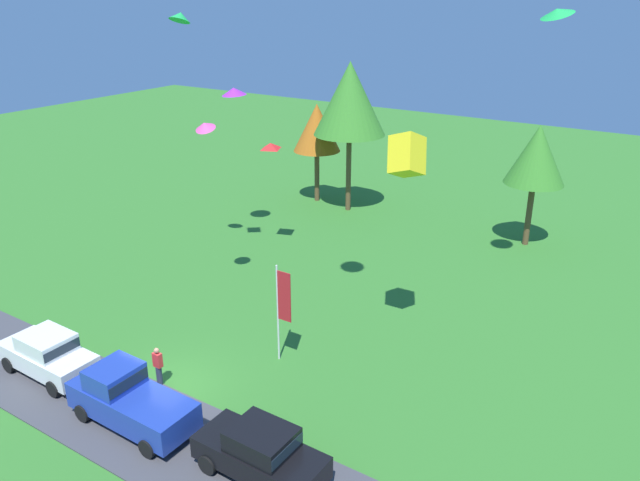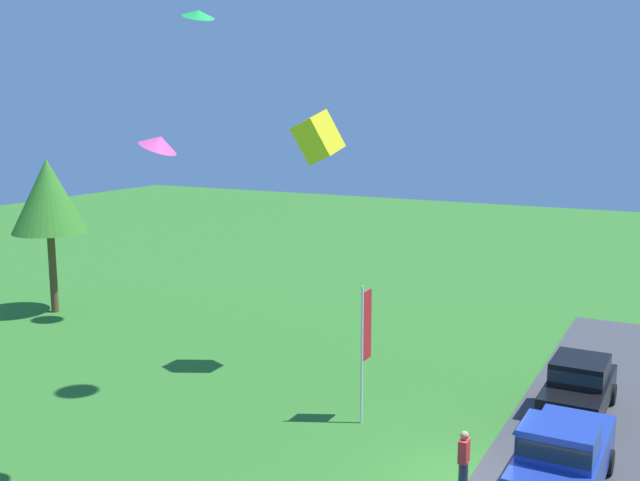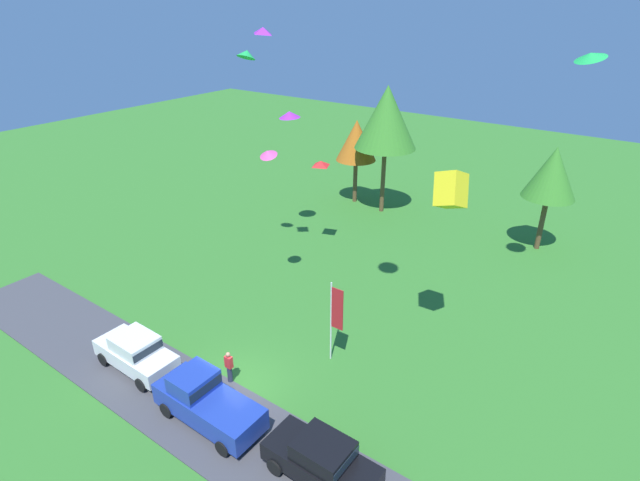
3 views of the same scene
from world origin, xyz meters
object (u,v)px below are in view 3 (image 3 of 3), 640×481
at_px(kite_delta_near_flag, 289,115).
at_px(person_beside_suv, 229,367).
at_px(tree_left_of_center, 387,118).
at_px(kite_delta_low_drifter, 246,54).
at_px(kite_diamond_mid_center, 263,31).
at_px(car_sedan_mid_row, 136,351).
at_px(tree_lone_near, 552,173).
at_px(kite_box_topmost, 451,190).
at_px(kite_delta_high_left, 268,153).
at_px(kite_delta_high_right, 591,56).
at_px(car_sedan_far_end, 322,459).
at_px(flag_banner, 335,313).
at_px(tree_far_left, 356,141).
at_px(car_pickup_by_flagpole, 205,400).
at_px(kite_diamond_trailing_tail, 321,163).

bearing_deg(kite_delta_near_flag, person_beside_suv, -62.44).
bearing_deg(tree_left_of_center, kite_delta_low_drifter, -96.81).
bearing_deg(kite_diamond_mid_center, car_sedan_mid_row, -90.06).
height_order(person_beside_suv, kite_diamond_mid_center, kite_diamond_mid_center).
bearing_deg(tree_lone_near, person_beside_suv, -109.38).
bearing_deg(tree_left_of_center, kite_box_topmost, -52.81).
relative_size(kite_delta_high_left, kite_delta_high_right, 0.66).
height_order(car_sedan_far_end, tree_lone_near, tree_lone_near).
bearing_deg(flag_banner, kite_delta_low_drifter, 152.73).
xyz_separation_m(tree_far_left, kite_diamond_mid_center, (3.24, -14.73, 9.30)).
relative_size(kite_diamond_mid_center, kite_delta_high_left, 0.94).
distance_m(car_sedan_far_end, kite_delta_low_drifter, 20.66).
distance_m(car_pickup_by_flagpole, person_beside_suv, 2.41).
relative_size(tree_far_left, kite_delta_high_right, 4.99).
height_order(flag_banner, kite_delta_high_right, kite_delta_high_right).
height_order(person_beside_suv, kite_delta_high_right, kite_delta_high_right).
height_order(car_pickup_by_flagpole, tree_left_of_center, tree_left_of_center).
distance_m(flag_banner, kite_delta_low_drifter, 14.86).
relative_size(person_beside_suv, tree_lone_near, 0.23).
bearing_deg(tree_lone_near, kite_delta_low_drifter, -135.42).
distance_m(tree_far_left, kite_delta_high_left, 17.08).
distance_m(tree_lone_near, kite_delta_near_flag, 18.03).
height_order(tree_far_left, flag_banner, tree_far_left).
height_order(kite_diamond_trailing_tail, kite_box_topmost, kite_box_topmost).
height_order(car_pickup_by_flagpole, kite_diamond_mid_center, kite_diamond_mid_center).
bearing_deg(kite_delta_low_drifter, kite_delta_near_flag, 102.33).
distance_m(person_beside_suv, kite_delta_low_drifter, 16.55).
xyz_separation_m(car_pickup_by_flagpole, tree_far_left, (-8.38, 25.21, 4.30)).
bearing_deg(flag_banner, tree_left_of_center, 112.54).
distance_m(kite_diamond_mid_center, kite_box_topmost, 12.52).
bearing_deg(kite_delta_near_flag, kite_box_topmost, -23.75).
xyz_separation_m(kite_delta_near_flag, kite_delta_low_drifter, (1.07, -4.89, 4.24)).
height_order(car_sedan_far_end, flag_banner, flag_banner).
height_order(car_pickup_by_flagpole, kite_diamond_trailing_tail, kite_diamond_trailing_tail).
bearing_deg(tree_left_of_center, car_sedan_mid_row, -89.50).
distance_m(person_beside_suv, tree_lone_near, 24.61).
xyz_separation_m(car_sedan_far_end, tree_left_of_center, (-11.01, 24.19, 6.79)).
height_order(person_beside_suv, kite_box_topmost, kite_box_topmost).
distance_m(car_sedan_mid_row, kite_box_topmost, 16.44).
distance_m(tree_far_left, flag_banner, 21.78).
bearing_deg(car_pickup_by_flagpole, kite_delta_high_right, 62.60).
distance_m(person_beside_suv, kite_box_topmost, 12.82).
distance_m(car_pickup_by_flagpole, car_sedan_far_end, 5.67).
bearing_deg(car_sedan_mid_row, person_beside_suv, 24.03).
relative_size(person_beside_suv, kite_delta_low_drifter, 1.64).
relative_size(tree_lone_near, flag_banner, 1.69).
bearing_deg(tree_far_left, kite_delta_near_flag, -87.93).
xyz_separation_m(car_sedan_mid_row, car_sedan_far_end, (10.80, 0.12, 0.00)).
relative_size(car_sedan_far_end, person_beside_suv, 2.58).
bearing_deg(kite_delta_high_left, tree_left_of_center, 95.18).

